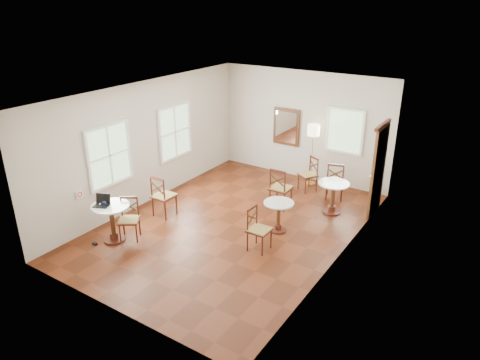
% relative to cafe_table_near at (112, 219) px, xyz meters
% --- Properties ---
extents(ground, '(7.00, 7.00, 0.00)m').
position_rel_cafe_table_near_xyz_m(ground, '(1.72, 1.94, -0.51)').
color(ground, '#55210E').
rests_on(ground, ground).
extents(room_shell, '(5.02, 7.02, 3.01)m').
position_rel_cafe_table_near_xyz_m(room_shell, '(1.66, 2.22, 1.38)').
color(room_shell, beige).
rests_on(room_shell, ground).
extents(cafe_table_near, '(0.78, 0.78, 0.83)m').
position_rel_cafe_table_near_xyz_m(cafe_table_near, '(0.00, 0.00, 0.00)').
color(cafe_table_near, '#4A1E12').
rests_on(cafe_table_near, ground).
extents(cafe_table_mid, '(0.65, 0.65, 0.69)m').
position_rel_cafe_table_near_xyz_m(cafe_table_mid, '(2.70, 2.27, -0.08)').
color(cafe_table_mid, '#4A1E12').
rests_on(cafe_table_mid, ground).
extents(cafe_table_back, '(0.73, 0.73, 0.77)m').
position_rel_cafe_table_near_xyz_m(cafe_table_back, '(3.36, 3.75, -0.03)').
color(cafe_table_back, '#4A1E12').
rests_on(cafe_table_back, ground).
extents(chair_near_a, '(0.48, 0.48, 1.03)m').
position_rel_cafe_table_near_xyz_m(chair_near_a, '(0.10, 1.45, 0.00)').
color(chair_near_a, '#4A1E12').
rests_on(chair_near_a, ground).
extents(chair_near_b, '(0.58, 0.58, 0.91)m').
position_rel_cafe_table_near_xyz_m(chair_near_b, '(0.22, 0.27, -0.06)').
color(chair_near_b, '#4A1E12').
rests_on(chair_near_b, ground).
extents(chair_mid_a, '(0.48, 0.48, 1.03)m').
position_rel_cafe_table_near_xyz_m(chair_mid_a, '(2.18, 3.33, 0.00)').
color(chair_mid_a, '#4A1E12').
rests_on(chair_mid_a, ground).
extents(chair_mid_b, '(0.43, 0.43, 0.92)m').
position_rel_cafe_table_near_xyz_m(chair_mid_b, '(2.73, 1.38, -0.05)').
color(chair_mid_b, '#4A1E12').
rests_on(chair_mid_b, ground).
extents(chair_back_a, '(0.58, 0.58, 0.99)m').
position_rel_cafe_table_near_xyz_m(chair_back_a, '(3.09, 4.55, -0.02)').
color(chair_back_a, '#4A1E12').
rests_on(chair_back_a, ground).
extents(chair_back_b, '(0.58, 0.58, 0.91)m').
position_rel_cafe_table_near_xyz_m(chair_back_b, '(2.31, 4.66, -0.06)').
color(chair_back_b, '#4A1E12').
rests_on(chair_back_b, ground).
extents(floor_lamp, '(0.33, 0.33, 1.68)m').
position_rel_cafe_table_near_xyz_m(floor_lamp, '(2.18, 5.09, 0.91)').
color(floor_lamp, '#BF8C3F').
rests_on(floor_lamp, ground).
extents(laptop, '(0.39, 0.36, 0.22)m').
position_rel_cafe_table_near_xyz_m(laptop, '(-0.15, -0.07, 0.37)').
color(laptop, black).
rests_on(laptop, cafe_table_near).
extents(mouse, '(0.12, 0.10, 0.04)m').
position_rel_cafe_table_near_xyz_m(mouse, '(-0.06, -0.04, 0.33)').
color(mouse, black).
rests_on(mouse, cafe_table_near).
extents(navy_mug, '(0.12, 0.08, 0.09)m').
position_rel_cafe_table_near_xyz_m(navy_mug, '(-0.08, -0.08, 0.36)').
color(navy_mug, '#0F1435').
rests_on(navy_mug, cafe_table_near).
extents(water_glass, '(0.06, 0.06, 0.10)m').
position_rel_cafe_table_near_xyz_m(water_glass, '(-0.08, -0.19, 0.37)').
color(water_glass, white).
rests_on(water_glass, cafe_table_near).
extents(power_adapter, '(0.10, 0.06, 0.04)m').
position_rel_cafe_table_near_xyz_m(power_adapter, '(-0.21, -0.34, -0.49)').
color(power_adapter, black).
rests_on(power_adapter, ground).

